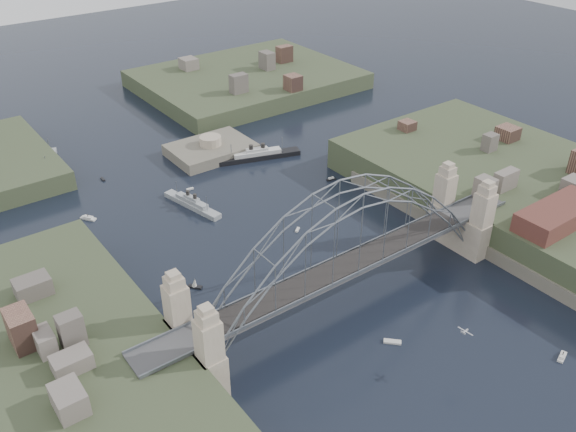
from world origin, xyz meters
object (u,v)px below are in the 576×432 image
(wharf_shed, at_px, (559,215))
(naval_cruiser_far, at_px, (50,163))
(bridge, at_px, (348,247))
(ocean_liner, at_px, (257,156))
(fort_island, at_px, (212,156))
(naval_cruiser_near, at_px, (192,204))

(wharf_shed, height_order, naval_cruiser_far, wharf_shed)
(bridge, height_order, naval_cruiser_far, bridge)
(bridge, distance_m, ocean_liner, 64.67)
(fort_island, relative_size, naval_cruiser_far, 1.23)
(bridge, height_order, wharf_shed, bridge)
(bridge, relative_size, fort_island, 3.82)
(naval_cruiser_near, distance_m, naval_cruiser_far, 46.04)
(bridge, bearing_deg, wharf_shed, -17.65)
(bridge, height_order, naval_cruiser_near, bridge)
(ocean_liner, bearing_deg, bridge, -109.01)
(fort_island, xyz_separation_m, ocean_liner, (8.74, -9.82, 1.25))
(naval_cruiser_far, bearing_deg, naval_cruiser_near, -63.97)
(naval_cruiser_far, bearing_deg, ocean_liner, -31.69)
(naval_cruiser_far, relative_size, ocean_liner, 0.75)
(bridge, bearing_deg, fort_island, 80.27)
(fort_island, height_order, ocean_liner, ocean_liner)
(naval_cruiser_near, relative_size, ocean_liner, 0.75)
(bridge, bearing_deg, ocean_liner, 70.99)
(naval_cruiser_near, bearing_deg, bridge, -82.69)
(naval_cruiser_far, distance_m, ocean_liner, 55.34)
(naval_cruiser_near, height_order, naval_cruiser_far, naval_cruiser_far)
(fort_island, bearing_deg, naval_cruiser_near, -129.37)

